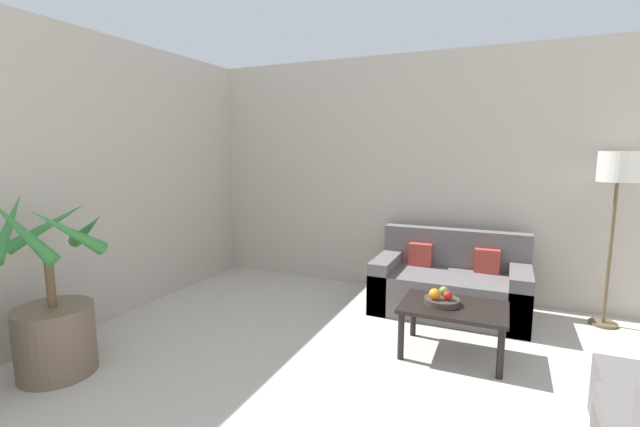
{
  "coord_description": "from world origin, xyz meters",
  "views": [
    {
      "loc": [
        0.09,
        1.5,
        1.64
      ],
      "look_at": [
        -1.64,
        5.42,
        1.0
      ],
      "focal_mm": 24.0,
      "sensor_mm": 36.0,
      "label": 1
    }
  ],
  "objects_px": {
    "floor_lamp": "(618,177)",
    "apple_red": "(448,295)",
    "orange_fruit": "(435,294)",
    "fruit_bowl": "(442,301)",
    "sofa_loveseat": "(450,286)",
    "apple_green": "(444,291)",
    "coffee_table": "(453,313)",
    "potted_palm": "(54,321)"
  },
  "relations": [
    {
      "from": "apple_green",
      "to": "floor_lamp",
      "type": "bearing_deg",
      "value": 39.85
    },
    {
      "from": "sofa_loveseat",
      "to": "floor_lamp",
      "type": "distance_m",
      "value": 1.8
    },
    {
      "from": "orange_fruit",
      "to": "fruit_bowl",
      "type": "bearing_deg",
      "value": 42.27
    },
    {
      "from": "floor_lamp",
      "to": "potted_palm",
      "type": "bearing_deg",
      "value": -145.49
    },
    {
      "from": "coffee_table",
      "to": "orange_fruit",
      "type": "bearing_deg",
      "value": -161.3
    },
    {
      "from": "potted_palm",
      "to": "floor_lamp",
      "type": "height_order",
      "value": "floor_lamp"
    },
    {
      "from": "coffee_table",
      "to": "apple_red",
      "type": "bearing_deg",
      "value": -153.16
    },
    {
      "from": "potted_palm",
      "to": "coffee_table",
      "type": "height_order",
      "value": "potted_palm"
    },
    {
      "from": "floor_lamp",
      "to": "apple_red",
      "type": "xyz_separation_m",
      "value": [
        -1.29,
        -1.22,
        -0.9
      ]
    },
    {
      "from": "floor_lamp",
      "to": "apple_red",
      "type": "height_order",
      "value": "floor_lamp"
    },
    {
      "from": "potted_palm",
      "to": "apple_green",
      "type": "relative_size",
      "value": 18.98
    },
    {
      "from": "floor_lamp",
      "to": "orange_fruit",
      "type": "xyz_separation_m",
      "value": [
        -1.38,
        -1.24,
        -0.89
      ]
    },
    {
      "from": "coffee_table",
      "to": "apple_green",
      "type": "relative_size",
      "value": 11.26
    },
    {
      "from": "fruit_bowl",
      "to": "orange_fruit",
      "type": "bearing_deg",
      "value": -137.73
    },
    {
      "from": "sofa_loveseat",
      "to": "apple_green",
      "type": "relative_size",
      "value": 20.57
    },
    {
      "from": "apple_red",
      "to": "orange_fruit",
      "type": "height_order",
      "value": "orange_fruit"
    },
    {
      "from": "sofa_loveseat",
      "to": "apple_green",
      "type": "height_order",
      "value": "sofa_loveseat"
    },
    {
      "from": "apple_green",
      "to": "sofa_loveseat",
      "type": "bearing_deg",
      "value": 93.3
    },
    {
      "from": "coffee_table",
      "to": "apple_red",
      "type": "relative_size",
      "value": 10.81
    },
    {
      "from": "floor_lamp",
      "to": "fruit_bowl",
      "type": "relative_size",
      "value": 5.86
    },
    {
      "from": "fruit_bowl",
      "to": "orange_fruit",
      "type": "distance_m",
      "value": 0.1
    },
    {
      "from": "potted_palm",
      "to": "apple_green",
      "type": "xyz_separation_m",
      "value": [
        2.54,
        1.55,
        0.1
      ]
    },
    {
      "from": "sofa_loveseat",
      "to": "apple_green",
      "type": "xyz_separation_m",
      "value": [
        0.05,
        -0.88,
        0.22
      ]
    },
    {
      "from": "potted_palm",
      "to": "sofa_loveseat",
      "type": "xyz_separation_m",
      "value": [
        2.49,
        2.43,
        -0.13
      ]
    },
    {
      "from": "coffee_table",
      "to": "apple_red",
      "type": "distance_m",
      "value": 0.15
    },
    {
      "from": "potted_palm",
      "to": "floor_lamp",
      "type": "bearing_deg",
      "value": 34.51
    },
    {
      "from": "fruit_bowl",
      "to": "apple_green",
      "type": "distance_m",
      "value": 0.1
    },
    {
      "from": "apple_green",
      "to": "orange_fruit",
      "type": "xyz_separation_m",
      "value": [
        -0.05,
        -0.13,
        0.01
      ]
    },
    {
      "from": "sofa_loveseat",
      "to": "apple_red",
      "type": "xyz_separation_m",
      "value": [
        0.1,
        -0.98,
        0.22
      ]
    },
    {
      "from": "coffee_table",
      "to": "fruit_bowl",
      "type": "height_order",
      "value": "fruit_bowl"
    },
    {
      "from": "fruit_bowl",
      "to": "apple_red",
      "type": "xyz_separation_m",
      "value": [
        0.05,
        -0.02,
        0.06
      ]
    },
    {
      "from": "orange_fruit",
      "to": "coffee_table",
      "type": "bearing_deg",
      "value": 18.7
    },
    {
      "from": "coffee_table",
      "to": "apple_green",
      "type": "xyz_separation_m",
      "value": [
        -0.09,
        0.08,
        0.14
      ]
    },
    {
      "from": "potted_palm",
      "to": "orange_fruit",
      "type": "height_order",
      "value": "potted_palm"
    },
    {
      "from": "apple_red",
      "to": "sofa_loveseat",
      "type": "bearing_deg",
      "value": 95.63
    },
    {
      "from": "potted_palm",
      "to": "sofa_loveseat",
      "type": "height_order",
      "value": "potted_palm"
    },
    {
      "from": "fruit_bowl",
      "to": "apple_green",
      "type": "bearing_deg",
      "value": 89.99
    },
    {
      "from": "coffee_table",
      "to": "apple_red",
      "type": "height_order",
      "value": "apple_red"
    },
    {
      "from": "floor_lamp",
      "to": "coffee_table",
      "type": "bearing_deg",
      "value": -136.03
    },
    {
      "from": "floor_lamp",
      "to": "apple_red",
      "type": "bearing_deg",
      "value": -136.52
    },
    {
      "from": "sofa_loveseat",
      "to": "floor_lamp",
      "type": "xyz_separation_m",
      "value": [
        1.38,
        0.24,
        1.12
      ]
    },
    {
      "from": "coffee_table",
      "to": "floor_lamp",
      "type": "bearing_deg",
      "value": 43.97
    }
  ]
}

